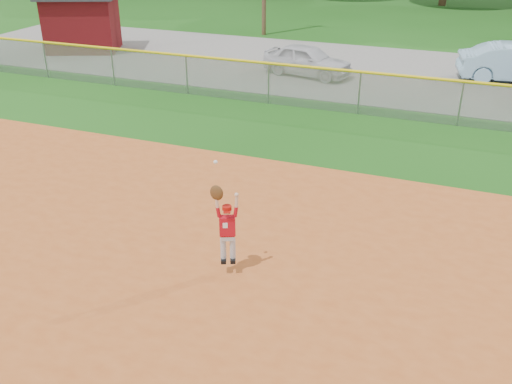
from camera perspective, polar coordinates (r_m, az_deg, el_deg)
ground at (r=11.73m, az=-0.25°, el=-6.96°), size 120.00×120.00×0.00m
clay_infield at (r=9.57m, az=-7.09°, el=-16.07°), size 24.00×16.00×0.04m
parking_strip at (r=26.17m, az=12.93°, el=11.56°), size 44.00×10.00×0.03m
car_white_a at (r=24.98m, az=5.15°, el=13.00°), size 4.06×2.30×1.30m
utility_shed at (r=30.74m, az=-17.03°, el=15.95°), size 4.55×4.11×2.79m
outfield_fence at (r=20.22m, az=10.31°, el=10.04°), size 40.06×0.10×1.55m
ballplayer at (r=10.80m, az=-3.03°, el=-3.27°), size 0.53×0.32×2.14m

